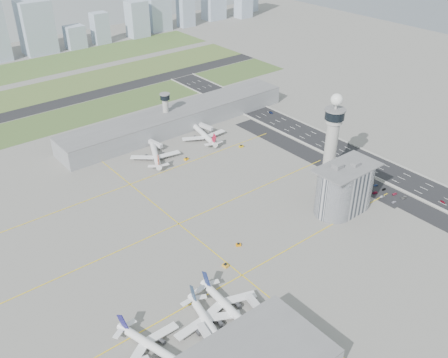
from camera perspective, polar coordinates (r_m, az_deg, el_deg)
ground at (r=311.46m, az=4.06°, el=-4.95°), size 1000.00×1000.00×0.00m
grass_strip_0 at (r=472.22m, az=-16.71°, el=6.91°), size 480.00×50.00×0.08m
grass_strip_1 at (r=538.22m, az=-20.02°, el=9.28°), size 480.00×60.00×0.08m
grass_strip_2 at (r=610.93m, az=-22.78°, el=11.22°), size 480.00×70.00×0.08m
runway at (r=504.46m, az=-18.45°, el=8.16°), size 480.00×22.00×0.10m
highway at (r=387.90m, az=16.71°, el=1.52°), size 28.00×500.00×0.10m
barrier_left at (r=377.28m, az=15.47°, el=0.95°), size 0.60×500.00×1.20m
barrier_right at (r=398.22m, az=17.92°, el=2.20°), size 0.60×500.00×1.20m
landside_road at (r=364.76m, az=15.64°, el=-0.28°), size 18.00×260.00×0.08m
parking_lot at (r=357.77m, az=16.95°, el=-1.16°), size 20.00×44.00×0.10m
taxiway_line_h_0 at (r=273.08m, az=2.06°, el=-10.93°), size 260.00×0.60×0.01m
taxiway_line_h_1 at (r=310.54m, az=-5.20°, el=-5.13°), size 260.00×0.60×0.01m
taxiway_line_h_2 at (r=354.25m, az=-10.68°, el=-0.61°), size 260.00×0.60×0.01m
taxiway_line_v at (r=310.54m, az=-5.20°, el=-5.13°), size 0.60×260.00×0.01m
control_tower at (r=344.71m, az=12.27°, el=4.93°), size 14.00×14.00×64.50m
secondary_tower at (r=423.15m, az=-6.69°, el=8.01°), size 8.60×8.60×31.90m
admin_building at (r=324.09m, az=13.61°, el=-1.02°), size 42.00×24.00×33.50m
terminal_pier at (r=430.83m, az=-5.33°, el=6.94°), size 210.00×32.00×15.80m
airplane_near_a at (r=235.92m, az=-8.33°, el=-17.97°), size 43.66×47.80×11.21m
airplane_near_b at (r=242.44m, az=-1.77°, el=-15.81°), size 41.73×46.47×11.32m
airplane_near_c at (r=249.85m, az=0.37°, el=-13.96°), size 37.44×43.36×11.65m
airplane_far_a at (r=382.05m, az=-7.90°, el=3.22°), size 53.70×56.99×12.62m
airplane_far_b at (r=409.32m, az=-2.36°, el=5.47°), size 47.15×52.34×12.66m
jet_bridge_near_1 at (r=235.18m, az=-1.13°, el=-18.76°), size 5.39×14.31×5.70m
jet_bridge_near_2 at (r=248.46m, az=4.54°, el=-15.39°), size 5.39×14.31×5.70m
jet_bridge_far_0 at (r=402.73m, az=-8.49°, el=4.14°), size 5.39×14.31×5.70m
jet_bridge_far_1 at (r=427.08m, az=-2.75°, el=6.07°), size 5.39×14.31×5.70m
tug_0 at (r=243.51m, az=-7.49°, el=-17.57°), size 3.01×3.39×1.64m
tug_1 at (r=250.09m, az=-1.57°, el=-15.56°), size 3.48×3.03×1.69m
tug_2 at (r=277.49m, az=0.15°, el=-9.84°), size 2.61×3.53×1.92m
tug_3 at (r=291.83m, az=1.65°, el=-7.50°), size 3.50×3.14×1.68m
tug_4 at (r=379.61m, az=-4.33°, el=2.33°), size 3.62×2.83×1.89m
tug_5 at (r=397.26m, az=1.96°, el=3.78°), size 3.66×2.86×1.90m
car_lot_0 at (r=347.02m, az=18.86°, el=-2.50°), size 3.35×1.69×1.09m
car_lot_1 at (r=350.25m, az=17.66°, el=-1.92°), size 4.04×1.83×1.28m
car_lot_2 at (r=353.27m, az=16.89°, el=-1.49°), size 4.13×2.08×1.12m
car_lot_3 at (r=355.91m, az=16.09°, el=-1.10°), size 4.06×2.19×1.12m
car_lot_4 at (r=357.83m, az=15.15°, el=-0.75°), size 3.84×1.97×1.25m
car_lot_5 at (r=363.66m, az=14.20°, el=-0.06°), size 3.80×1.73×1.21m
car_lot_6 at (r=354.06m, az=19.89°, el=-1.97°), size 4.84×2.50×1.31m
car_lot_7 at (r=355.88m, az=18.93°, el=-1.61°), size 4.19×1.75×1.21m
car_lot_8 at (r=358.87m, az=17.82°, el=-1.10°), size 3.79×1.73×1.26m
car_lot_9 at (r=361.88m, az=16.97°, el=-0.68°), size 3.42×1.45×1.10m
car_lot_10 at (r=365.65m, az=16.17°, el=-0.18°), size 4.58×2.18×1.26m
car_lot_11 at (r=370.34m, az=15.07°, el=0.40°), size 4.10×2.16×1.13m
car_hw_0 at (r=358.70m, az=23.72°, el=-2.40°), size 1.58×3.58×1.20m
car_hw_1 at (r=408.63m, az=12.12°, el=3.82°), size 1.82×3.83×1.21m
car_hw_2 at (r=460.53m, az=5.38°, el=7.58°), size 2.67×4.68×1.23m
car_hw_4 at (r=496.20m, az=-0.93°, el=9.47°), size 1.90×3.73×1.21m
skyline_bldg_9 at (r=665.26m, az=-20.66°, el=15.93°), size 36.96×29.57×62.11m
skyline_bldg_10 at (r=676.03m, az=-16.65°, el=15.29°), size 23.01×18.41×27.75m
skyline_bldg_11 at (r=688.01m, az=-13.97°, el=16.40°), size 20.22×16.18×38.97m
skyline_bldg_12 at (r=709.25m, az=-9.89°, el=17.58°), size 26.14×20.92×46.89m
skyline_bldg_13 at (r=735.11m, az=-7.73°, el=19.58°), size 32.26×25.81×81.20m
skyline_bldg_14 at (r=753.90m, az=-4.44°, el=19.55°), size 21.59×17.28×68.75m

